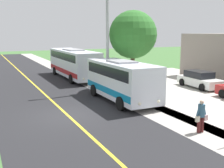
# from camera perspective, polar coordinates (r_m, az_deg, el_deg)

# --- Properties ---
(ground_plane) EXTENTS (120.00, 120.00, 0.00)m
(ground_plane) POSITION_cam_1_polar(r_m,az_deg,el_deg) (16.72, -9.25, -6.32)
(ground_plane) COLOR #3D6633
(road_surface) EXTENTS (8.00, 100.00, 0.01)m
(road_surface) POSITION_cam_1_polar(r_m,az_deg,el_deg) (16.72, -9.25, -6.31)
(road_surface) COLOR black
(road_surface) RESTS_ON ground
(sidewalk) EXTENTS (2.40, 100.00, 0.01)m
(sidewalk) POSITION_cam_1_polar(r_m,az_deg,el_deg) (18.78, 6.17, -4.34)
(sidewalk) COLOR #9E9991
(sidewalk) RESTS_ON ground
(road_centre_line) EXTENTS (0.16, 100.00, 0.00)m
(road_centre_line) POSITION_cam_1_polar(r_m,az_deg,el_deg) (16.71, -9.25, -6.30)
(road_centre_line) COLOR gold
(road_centre_line) RESTS_ON ground
(shuttle_bus_front) EXTENTS (2.70, 7.25, 2.89)m
(shuttle_bus_front) POSITION_cam_1_polar(r_m,az_deg,el_deg) (19.53, 1.99, 1.06)
(shuttle_bus_front) COLOR silver
(shuttle_bus_front) RESTS_ON ground
(transit_bus_rear) EXTENTS (2.80, 10.23, 3.09)m
(transit_bus_rear) POSITION_cam_1_polar(r_m,az_deg,el_deg) (29.73, -7.96, 4.48)
(transit_bus_rear) COLOR silver
(transit_bus_rear) RESTS_ON ground
(pedestrian_with_bags) EXTENTS (0.72, 0.34, 1.64)m
(pedestrian_with_bags) POSITION_cam_1_polar(r_m,az_deg,el_deg) (14.16, 17.96, -6.15)
(pedestrian_with_bags) COLOR #4C1919
(pedestrian_with_bags) RESTS_ON ground
(street_light_pole) EXTENTS (1.97, 0.24, 8.15)m
(street_light_pole) POSITION_cam_1_polar(r_m,az_deg,el_deg) (22.46, -1.23, 9.75)
(street_light_pole) COLOR #9E9EA3
(street_light_pole) RESTS_ON ground
(parked_car_near) EXTENTS (2.21, 4.50, 1.45)m
(parked_car_near) POSITION_cam_1_polar(r_m,az_deg,el_deg) (25.72, 17.70, 0.86)
(parked_car_near) COLOR white
(parked_car_near) RESTS_ON ground
(tree_curbside) EXTENTS (4.05, 4.05, 6.68)m
(tree_curbside) POSITION_cam_1_polar(r_m,az_deg,el_deg) (23.67, 4.35, 10.12)
(tree_curbside) COLOR #4C3826
(tree_curbside) RESTS_ON ground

